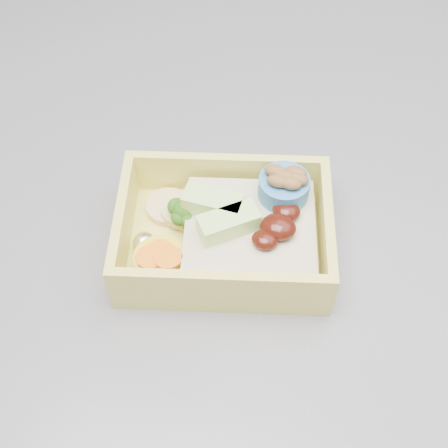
# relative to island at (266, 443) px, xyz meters

# --- Properties ---
(island) EXTENTS (1.24, 0.84, 0.92)m
(island) POSITION_rel_island_xyz_m (0.00, 0.00, 0.00)
(island) COLOR brown
(island) RESTS_ON ground
(bento_box) EXTENTS (0.19, 0.16, 0.06)m
(bento_box) POSITION_rel_island_xyz_m (-0.06, 0.00, 0.48)
(bento_box) COLOR #E1D95C
(bento_box) RESTS_ON island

